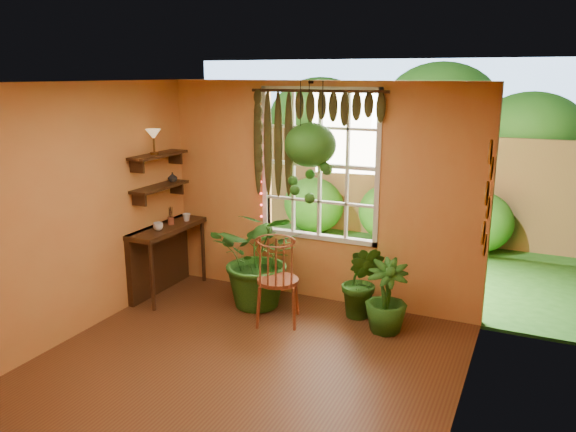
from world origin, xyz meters
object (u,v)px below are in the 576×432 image
(windsor_chair, at_px, (278,292))
(hanging_basket, at_px, (310,151))
(counter_ledge, at_px, (162,251))
(potted_plant_mid, at_px, (362,282))
(potted_plant_left, at_px, (261,257))

(windsor_chair, relative_size, hanging_basket, 0.91)
(hanging_basket, bearing_deg, counter_ledge, -167.37)
(windsor_chair, bearing_deg, potted_plant_mid, 13.05)
(windsor_chair, xyz_separation_m, potted_plant_left, (-0.39, 0.35, 0.26))
(windsor_chair, height_order, potted_plant_left, windsor_chair)
(counter_ledge, height_order, hanging_basket, hanging_basket)
(windsor_chair, bearing_deg, hanging_basket, 60.69)
(counter_ledge, xyz_separation_m, hanging_basket, (1.89, 0.42, 1.34))
(counter_ledge, distance_m, windsor_chair, 1.80)
(potted_plant_left, xyz_separation_m, potted_plant_mid, (1.22, 0.18, -0.18))
(potted_plant_mid, bearing_deg, hanging_basket, 170.25)
(hanging_basket, bearing_deg, potted_plant_left, -148.57)
(hanging_basket, bearing_deg, windsor_chair, -99.72)
(windsor_chair, height_order, hanging_basket, hanging_basket)
(counter_ledge, height_order, windsor_chair, windsor_chair)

